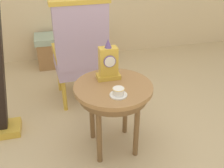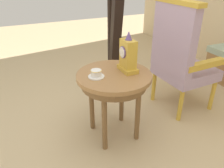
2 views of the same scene
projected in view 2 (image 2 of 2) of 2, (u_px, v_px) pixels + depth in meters
name	position (u px, v px, depth m)	size (l,w,h in m)	color
ground_plane	(107.00, 136.00, 2.09)	(10.00, 10.00, 0.00)	tan
side_table	(114.00, 83.00, 1.89)	(0.62, 0.62, 0.61)	#9E7042
teacup_left	(96.00, 74.00, 1.78)	(0.13, 0.13, 0.06)	white
mantel_clock	(128.00, 56.00, 1.84)	(0.19, 0.11, 0.34)	gold
armchair	(180.00, 56.00, 2.26)	(0.57, 0.55, 1.14)	#B299B7
harp	(114.00, 29.00, 2.71)	(0.40, 0.24, 1.79)	gold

